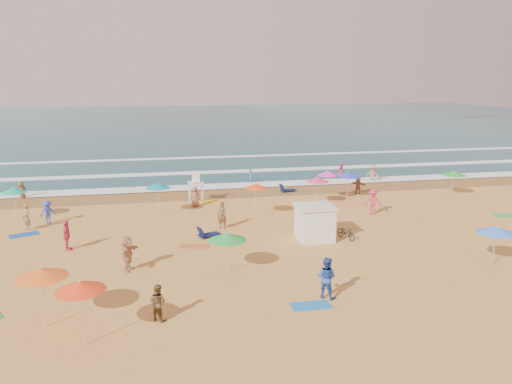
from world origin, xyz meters
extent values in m
plane|color=gold|center=(0.00, 0.00, 0.00)|extent=(220.00, 220.00, 0.00)
cube|color=#0C4756|center=(0.00, 84.00, 0.00)|extent=(220.00, 140.00, 0.18)
plane|color=olive|center=(0.00, 12.50, 0.01)|extent=(220.00, 220.00, 0.00)
cube|color=white|center=(0.00, 15.00, 0.10)|extent=(200.00, 2.20, 0.05)
cube|color=white|center=(0.00, 22.00, 0.10)|extent=(200.00, 1.60, 0.05)
cube|color=white|center=(0.00, 32.00, 0.10)|extent=(200.00, 1.20, 0.05)
cube|color=silver|center=(1.37, -0.91, 1.00)|extent=(2.00, 2.00, 2.00)
cube|color=silver|center=(1.37, -0.91, 2.06)|extent=(2.20, 2.20, 0.12)
imported|color=black|center=(3.27, -1.21, 0.41)|extent=(1.03, 1.64, 0.81)
cone|color=#F135C0|center=(5.32, 8.01, 2.28)|extent=(1.61, 1.61, 0.35)
cone|color=#FF3F15|center=(-10.68, -10.99, 2.31)|extent=(1.78, 1.78, 0.35)
cone|color=#F34C19|center=(-1.14, 4.59, 2.27)|extent=(1.63, 1.63, 0.35)
cone|color=#F83764|center=(4.17, 7.10, 2.00)|extent=(1.74, 1.74, 0.35)
cone|color=teal|center=(-7.77, 6.46, 2.19)|extent=(1.72, 1.72, 0.35)
cone|color=green|center=(-4.56, -5.15, 1.89)|extent=(1.92, 1.92, 0.35)
cone|color=#16B57C|center=(-17.42, 7.28, 2.11)|extent=(1.66, 1.66, 0.35)
cone|color=blue|center=(7.26, 8.66, 1.98)|extent=(2.00, 2.00, 0.35)
cone|color=green|center=(16.14, 7.76, 1.93)|extent=(1.97, 1.97, 0.35)
cone|color=#3880FF|center=(9.16, -6.86, 1.91)|extent=(1.92, 1.92, 0.35)
cone|color=orange|center=(-12.37, -9.18, 2.23)|extent=(2.00, 2.00, 0.35)
cube|color=#0E154A|center=(-4.84, 0.78, 0.17)|extent=(1.41, 0.97, 0.34)
cube|color=#0E1C4A|center=(3.19, 11.95, 0.17)|extent=(1.39, 0.82, 0.34)
cube|color=#1A50A3|center=(-16.11, 3.53, 0.01)|extent=(1.90, 1.46, 0.03)
cube|color=yellow|center=(-3.67, 9.75, 0.01)|extent=(1.80, 1.08, 0.03)
cube|color=#C3612D|center=(-5.92, -0.79, 0.01)|extent=(1.84, 1.20, 0.03)
cube|color=#CB1942|center=(2.72, 3.54, 0.01)|extent=(1.90, 1.44, 0.03)
cube|color=blue|center=(-1.63, -9.58, 0.01)|extent=(1.72, 0.89, 0.03)
cube|color=green|center=(16.40, 1.45, 0.01)|extent=(1.82, 1.14, 0.03)
imported|color=tan|center=(-9.45, -3.82, 0.92)|extent=(1.09, 1.79, 1.84)
imported|color=brown|center=(-18.59, 13.95, 0.59)|extent=(0.96, 0.82, 1.67)
imported|color=#2248A1|center=(-0.71, -8.87, 0.94)|extent=(1.16, 1.13, 1.88)
imported|color=#935944|center=(-5.04, 8.48, 0.78)|extent=(0.85, 0.64, 1.57)
imported|color=olive|center=(-16.12, 4.61, 0.88)|extent=(0.74, 0.75, 1.76)
imported|color=#A86C4D|center=(8.75, 9.94, 0.79)|extent=(1.16, 1.48, 1.57)
imported|color=#245BA8|center=(0.76, 16.21, 0.54)|extent=(0.53, 0.66, 1.58)
imported|color=#CD335F|center=(9.65, 16.10, 0.64)|extent=(1.08, 1.09, 1.77)
imported|color=tan|center=(12.08, 14.41, 0.70)|extent=(1.37, 1.01, 1.89)
imported|color=brown|center=(-8.04, -9.55, 0.76)|extent=(0.94, 0.91, 1.52)
imported|color=#DE3762|center=(-12.96, 0.03, 0.87)|extent=(0.47, 1.04, 1.74)
imported|color=blue|center=(-15.07, 5.90, 0.79)|extent=(1.16, 0.95, 1.57)
imported|color=#C13048|center=(7.20, 3.67, 0.93)|extent=(1.38, 1.16, 1.85)
imported|color=brown|center=(-3.79, 2.41, 0.89)|extent=(0.77, 0.68, 1.78)
camera|label=1|loc=(-7.89, -28.43, 9.50)|focal=35.00mm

